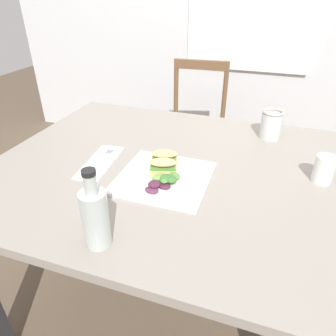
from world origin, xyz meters
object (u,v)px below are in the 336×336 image
(chair_wooden_far, at_px, (195,127))
(bottle_cold_brew, at_px, (96,220))
(mason_jar_iced_tea, at_px, (271,126))
(sandwich_half_back, at_px, (164,158))
(plate_lunch, at_px, (164,178))
(cup_extra_side, at_px, (324,169))
(sandwich_half_front, at_px, (163,166))
(fork_on_napkin, at_px, (102,159))
(dining_table, at_px, (168,190))

(chair_wooden_far, bearing_deg, bottle_cold_brew, -85.58)
(mason_jar_iced_tea, bearing_deg, bottle_cold_brew, -115.24)
(sandwich_half_back, bearing_deg, bottle_cold_brew, -94.33)
(plate_lunch, height_order, cup_extra_side, cup_extra_side)
(chair_wooden_far, distance_m, bottle_cold_brew, 1.50)
(bottle_cold_brew, relative_size, cup_extra_side, 2.32)
(sandwich_half_front, height_order, fork_on_napkin, sandwich_half_front)
(fork_on_napkin, distance_m, bottle_cold_brew, 0.43)
(fork_on_napkin, bearing_deg, sandwich_half_back, 6.82)
(sandwich_half_front, bearing_deg, sandwich_half_back, 105.19)
(plate_lunch, bearing_deg, chair_wooden_far, 98.53)
(sandwich_half_front, xyz_separation_m, bottle_cold_brew, (-0.05, -0.35, 0.04))
(chair_wooden_far, xyz_separation_m, fork_on_napkin, (-0.09, -1.07, 0.30))
(chair_wooden_far, height_order, plate_lunch, chair_wooden_far)
(plate_lunch, relative_size, bottle_cold_brew, 1.38)
(dining_table, relative_size, chair_wooden_far, 1.44)
(chair_wooden_far, height_order, sandwich_half_back, chair_wooden_far)
(chair_wooden_far, bearing_deg, mason_jar_iced_tea, -54.31)
(dining_table, relative_size, sandwich_half_back, 12.43)
(fork_on_napkin, relative_size, bottle_cold_brew, 0.87)
(dining_table, height_order, sandwich_half_back, sandwich_half_back)
(fork_on_napkin, bearing_deg, bottle_cold_brew, -61.85)
(chair_wooden_far, relative_size, mason_jar_iced_tea, 7.23)
(dining_table, xyz_separation_m, cup_extra_side, (0.51, 0.06, 0.16))
(bottle_cold_brew, distance_m, mason_jar_iced_tea, 0.86)
(chair_wooden_far, xyz_separation_m, mason_jar_iced_tea, (0.48, -0.67, 0.35))
(sandwich_half_back, xyz_separation_m, bottle_cold_brew, (-0.03, -0.41, 0.04))
(sandwich_half_front, distance_m, fork_on_napkin, 0.25)
(sandwich_half_front, height_order, bottle_cold_brew, bottle_cold_brew)
(sandwich_half_back, distance_m, cup_extra_side, 0.52)
(sandwich_half_front, distance_m, mason_jar_iced_tea, 0.54)
(plate_lunch, height_order, mason_jar_iced_tea, mason_jar_iced_tea)
(plate_lunch, bearing_deg, mason_jar_iced_tea, 55.13)
(dining_table, bearing_deg, bottle_cold_brew, -94.84)
(sandwich_half_back, bearing_deg, plate_lunch, -71.49)
(dining_table, bearing_deg, fork_on_napkin, -168.88)
(dining_table, height_order, cup_extra_side, cup_extra_side)
(sandwich_half_back, bearing_deg, fork_on_napkin, -173.18)
(sandwich_half_back, relative_size, fork_on_napkin, 0.54)
(dining_table, bearing_deg, sandwich_half_front, -82.29)
(dining_table, relative_size, mason_jar_iced_tea, 10.42)
(chair_wooden_far, bearing_deg, plate_lunch, -81.47)
(mason_jar_iced_tea, xyz_separation_m, cup_extra_side, (0.18, -0.29, -0.01))
(plate_lunch, distance_m, cup_extra_side, 0.52)
(fork_on_napkin, height_order, cup_extra_side, cup_extra_side)
(plate_lunch, bearing_deg, sandwich_half_back, 108.51)
(fork_on_napkin, relative_size, mason_jar_iced_tea, 1.54)
(chair_wooden_far, distance_m, sandwich_half_back, 1.10)
(sandwich_half_back, height_order, mason_jar_iced_tea, mason_jar_iced_tea)
(sandwich_half_back, distance_m, fork_on_napkin, 0.24)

